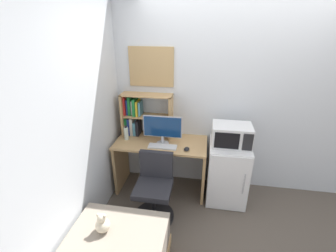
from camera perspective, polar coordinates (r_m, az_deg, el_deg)
The scene contains 13 objects.
wall_back at distance 3.26m, azimuth 23.27°, elevation 5.61°, with size 6.40×0.04×2.60m, color silver.
wall_left at distance 2.08m, azimuth -28.23°, elevation -5.22°, with size 0.04×4.40×2.60m, color silver.
desk at distance 3.24m, azimuth -1.67°, elevation -7.54°, with size 1.22×0.59×0.76m.
hutch_bookshelf at distance 3.25m, azimuth -7.02°, elevation 2.80°, with size 0.69×0.23×0.59m.
monitor at distance 2.97m, azimuth -1.37°, elevation -0.57°, with size 0.50×0.16×0.39m.
keyboard at distance 2.99m, azimuth -1.35°, elevation -5.06°, with size 0.36×0.13×0.02m, color silver.
computer_mouse at distance 2.93m, azimuth 4.59°, elevation -5.62°, with size 0.07×0.10×0.03m, color black.
water_bottle at distance 3.20m, azimuth -10.19°, elevation -1.73°, with size 0.06×0.06×0.20m.
mini_fridge at distance 3.24m, azimuth 14.22°, elevation -10.81°, with size 0.50×0.56×0.82m.
microwave at distance 2.98m, azimuth 15.24°, elevation -2.15°, with size 0.47×0.34×0.27m.
desk_chair at distance 2.92m, azimuth -3.33°, elevation -15.51°, with size 0.49×0.49×0.82m.
teddy_bear at distance 2.41m, azimuth -15.73°, elevation -22.02°, with size 0.14×0.14×0.21m.
wall_corkboard at distance 3.13m, azimuth -4.13°, elevation 14.20°, with size 0.59×0.02×0.51m, color tan.
Camera 1 is at (-0.39, -3.01, 2.21)m, focal length 24.95 mm.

